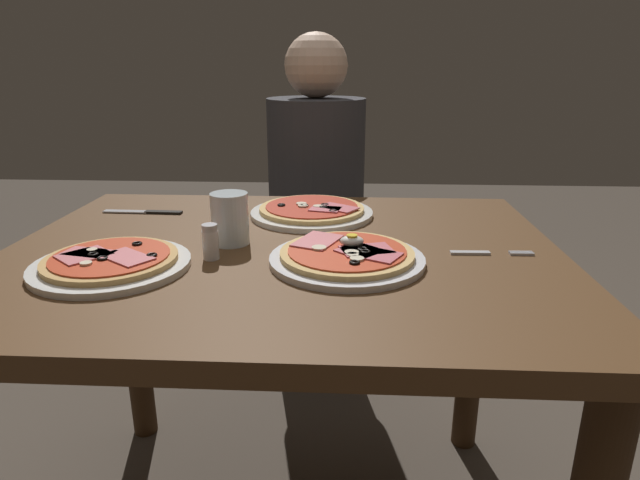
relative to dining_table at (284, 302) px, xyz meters
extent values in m
cube|color=brown|center=(0.00, 0.00, 0.10)|extent=(1.09, 0.86, 0.04)
cylinder|color=#3C2715|center=(-0.49, 0.37, -0.27)|extent=(0.07, 0.07, 0.70)
cylinder|color=#3C2715|center=(0.49, 0.37, -0.27)|extent=(0.07, 0.07, 0.70)
cylinder|color=white|center=(0.13, -0.08, 0.12)|extent=(0.28, 0.28, 0.01)
cylinder|color=#DBB26B|center=(0.13, -0.08, 0.14)|extent=(0.25, 0.25, 0.01)
cylinder|color=red|center=(0.13, -0.08, 0.14)|extent=(0.22, 0.22, 0.00)
torus|color=black|center=(0.12, -0.03, 0.15)|extent=(0.02, 0.02, 0.00)
torus|color=black|center=(0.14, -0.15, 0.15)|extent=(0.02, 0.02, 0.00)
torus|color=black|center=(0.16, -0.08, 0.15)|extent=(0.02, 0.02, 0.00)
torus|color=black|center=(0.16, -0.09, 0.15)|extent=(0.02, 0.02, 0.00)
torus|color=black|center=(0.15, -0.06, 0.15)|extent=(0.02, 0.02, 0.00)
cube|color=#C65B66|center=(0.18, -0.10, 0.15)|extent=(0.10, 0.09, 0.00)
cube|color=#C65B66|center=(0.16, -0.08, 0.15)|extent=(0.11, 0.09, 0.00)
cube|color=#C65B66|center=(0.15, -0.09, 0.15)|extent=(0.10, 0.10, 0.00)
cube|color=#D16B70|center=(0.07, -0.03, 0.15)|extent=(0.10, 0.12, 0.00)
cylinder|color=beige|center=(0.14, -0.10, 0.15)|extent=(0.03, 0.03, 0.00)
cylinder|color=beige|center=(0.15, -0.13, 0.15)|extent=(0.02, 0.02, 0.00)
cylinder|color=beige|center=(0.14, -0.11, 0.15)|extent=(0.02, 0.02, 0.00)
cylinder|color=beige|center=(0.08, -0.07, 0.15)|extent=(0.03, 0.03, 0.00)
ellipsoid|color=white|center=(0.14, -0.06, 0.15)|extent=(0.04, 0.03, 0.02)
cylinder|color=yellow|center=(0.14, -0.06, 0.16)|extent=(0.02, 0.02, 0.00)
cylinder|color=white|center=(0.04, 0.23, 0.12)|extent=(0.29, 0.29, 0.01)
cylinder|color=#DBB26B|center=(0.04, 0.23, 0.14)|extent=(0.25, 0.25, 0.01)
cylinder|color=#B72D19|center=(0.04, 0.23, 0.14)|extent=(0.22, 0.22, 0.00)
torus|color=black|center=(0.03, 0.23, 0.15)|extent=(0.02, 0.02, 0.00)
torus|color=black|center=(-0.03, 0.23, 0.15)|extent=(0.02, 0.02, 0.00)
torus|color=black|center=(0.07, 0.21, 0.15)|extent=(0.02, 0.02, 0.00)
torus|color=black|center=(0.07, 0.24, 0.15)|extent=(0.02, 0.02, 0.00)
torus|color=black|center=(0.09, 0.18, 0.15)|extent=(0.02, 0.02, 0.00)
cube|color=#C65B66|center=(0.11, 0.21, 0.15)|extent=(0.10, 0.09, 0.00)
cube|color=#C65B66|center=(0.08, 0.20, 0.15)|extent=(0.08, 0.07, 0.00)
cylinder|color=beige|center=(0.06, 0.22, 0.15)|extent=(0.02, 0.02, 0.00)
cylinder|color=beige|center=(0.02, 0.22, 0.15)|extent=(0.02, 0.02, 0.00)
cylinder|color=beige|center=(0.02, 0.24, 0.15)|extent=(0.03, 0.03, 0.00)
cylinder|color=white|center=(-0.29, -0.13, 0.12)|extent=(0.28, 0.28, 0.01)
cylinder|color=tan|center=(-0.29, -0.13, 0.14)|extent=(0.23, 0.23, 0.01)
cylinder|color=red|center=(-0.29, -0.13, 0.14)|extent=(0.20, 0.20, 0.00)
torus|color=black|center=(-0.21, -0.13, 0.15)|extent=(0.02, 0.02, 0.00)
torus|color=black|center=(-0.32, -0.13, 0.15)|extent=(0.02, 0.02, 0.00)
torus|color=black|center=(-0.29, -0.15, 0.15)|extent=(0.02, 0.02, 0.00)
torus|color=black|center=(-0.26, -0.07, 0.15)|extent=(0.02, 0.02, 0.00)
cube|color=#D16B70|center=(-0.33, -0.12, 0.15)|extent=(0.10, 0.07, 0.00)
cube|color=#D16B70|center=(-0.33, -0.14, 0.15)|extent=(0.10, 0.11, 0.00)
cube|color=#D16B70|center=(-0.25, -0.14, 0.15)|extent=(0.11, 0.10, 0.00)
cylinder|color=beige|center=(-0.33, -0.11, 0.15)|extent=(0.02, 0.02, 0.00)
cylinder|color=beige|center=(-0.31, -0.18, 0.15)|extent=(0.02, 0.02, 0.00)
cylinder|color=silver|center=(-0.11, 0.02, 0.17)|extent=(0.08, 0.08, 0.10)
cylinder|color=silver|center=(-0.11, 0.02, 0.13)|extent=(0.07, 0.07, 0.03)
cube|color=silver|center=(0.36, -0.02, 0.12)|extent=(0.08, 0.02, 0.00)
cube|color=silver|center=(0.46, -0.02, 0.12)|extent=(0.05, 0.00, 0.00)
cube|color=silver|center=(0.46, -0.02, 0.12)|extent=(0.05, 0.00, 0.00)
cube|color=silver|center=(0.46, -0.01, 0.12)|extent=(0.05, 0.00, 0.00)
cube|color=silver|center=(0.46, -0.01, 0.12)|extent=(0.05, 0.00, 0.00)
cube|color=silver|center=(-0.41, 0.24, 0.12)|extent=(0.11, 0.02, 0.00)
cube|color=black|center=(-0.32, 0.24, 0.12)|extent=(0.09, 0.02, 0.01)
cylinder|color=white|center=(-0.12, -0.07, 0.15)|extent=(0.03, 0.03, 0.05)
cylinder|color=silver|center=(-0.12, -0.07, 0.18)|extent=(0.03, 0.03, 0.01)
cylinder|color=black|center=(0.02, 0.77, -0.39)|extent=(0.29, 0.29, 0.46)
cylinder|color=#38383D|center=(0.02, 0.77, 0.10)|extent=(0.32, 0.32, 0.52)
sphere|color=beige|center=(0.02, 0.77, 0.46)|extent=(0.20, 0.20, 0.20)
camera|label=1|loc=(0.13, -1.00, 0.47)|focal=30.03mm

